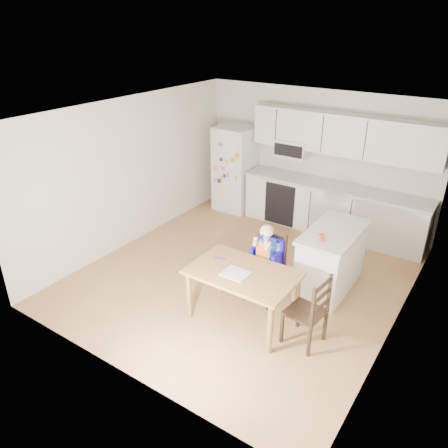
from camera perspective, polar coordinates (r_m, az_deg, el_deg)
room at (r=6.64m, az=4.99°, el=4.36°), size 4.52×5.01×2.51m
refrigerator at (r=8.88m, az=1.50°, el=7.24°), size 0.72×0.70×1.70m
kitchen_run at (r=8.10m, az=14.20°, el=4.81°), size 3.37×0.62×2.15m
kitchen_island at (r=6.48m, az=13.81°, el=-4.51°), size 0.67×1.28×0.94m
red_cup at (r=5.94m, az=12.54°, el=-1.68°), size 0.07×0.07×0.09m
dining_table at (r=5.58m, az=2.49°, el=-7.10°), size 1.36×0.88×0.73m
napkin at (r=5.48m, az=1.54°, el=-6.48°), size 0.32×0.28×0.01m
toddler_spoon at (r=5.80m, az=-0.67°, el=-4.48°), size 0.12×0.06×0.02m
chair_booster at (r=6.01m, az=5.64°, el=-3.93°), size 0.46×0.46×1.15m
chair_side at (r=5.33m, az=11.52°, el=-10.72°), size 0.46×0.46×0.95m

